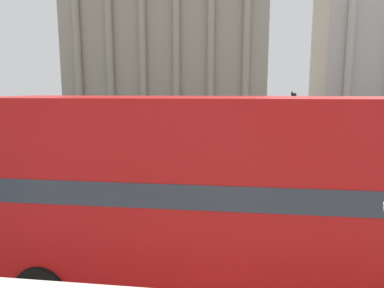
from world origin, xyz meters
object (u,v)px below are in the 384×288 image
at_px(traffic_light_mid, 177,128).
at_px(car_white, 298,131).
at_px(double_decker_bus, 250,189).
at_px(pedestrian_yellow, 137,162).
at_px(traffic_light_near, 132,140).
at_px(pedestrian_olive, 344,161).
at_px(plaza_building_left, 171,32).
at_px(traffic_light_far, 292,112).
at_px(pedestrian_grey, 260,136).
at_px(car_black, 276,162).

bearing_deg(traffic_light_mid, car_white, 53.81).
relative_size(double_decker_bus, pedestrian_yellow, 5.99).
relative_size(traffic_light_near, pedestrian_olive, 2.01).
distance_m(plaza_building_left, pedestrian_yellow, 39.13).
distance_m(plaza_building_left, traffic_light_far, 31.19).
height_order(traffic_light_mid, pedestrian_grey, traffic_light_mid).
distance_m(double_decker_bus, plaza_building_left, 47.33).
xyz_separation_m(traffic_light_near, pedestrian_olive, (9.21, 3.43, -1.32)).
height_order(double_decker_bus, traffic_light_far, double_decker_bus).
xyz_separation_m(plaza_building_left, car_black, (11.73, -34.42, -12.11)).
height_order(car_white, car_black, same).
bearing_deg(plaza_building_left, traffic_light_near, -81.90).
relative_size(traffic_light_mid, car_black, 0.80).
bearing_deg(traffic_light_far, traffic_light_near, -123.01).
height_order(plaza_building_left, traffic_light_far, plaza_building_left).
bearing_deg(car_black, car_white, -7.01).
bearing_deg(car_white, pedestrian_yellow, 33.31).
distance_m(pedestrian_yellow, pedestrian_grey, 12.22).
bearing_deg(pedestrian_grey, traffic_light_far, -35.81).
bearing_deg(double_decker_bus, traffic_light_far, 79.98).
bearing_deg(pedestrian_yellow, double_decker_bus, -12.39).
height_order(plaza_building_left, car_black, plaza_building_left).
bearing_deg(pedestrian_olive, traffic_light_far, 8.34).
bearing_deg(car_white, pedestrian_olive, 63.70).
bearing_deg(car_white, double_decker_bus, 53.17).
bearing_deg(car_black, traffic_light_mid, 83.99).
bearing_deg(pedestrian_grey, car_white, 9.69).
distance_m(traffic_light_far, pedestrian_olive, 9.49).
height_order(traffic_light_near, car_white, traffic_light_near).
distance_m(car_black, pedestrian_olive, 3.18).
height_order(double_decker_bus, pedestrian_olive, double_decker_bus).
xyz_separation_m(traffic_light_mid, pedestrian_grey, (5.10, 6.62, -1.27)).
height_order(car_white, pedestrian_yellow, pedestrian_yellow).
bearing_deg(double_decker_bus, pedestrian_grey, 86.67).
xyz_separation_m(plaza_building_left, pedestrian_yellow, (5.17, -36.96, -11.77)).
relative_size(traffic_light_near, traffic_light_far, 0.86).
xyz_separation_m(traffic_light_mid, car_white, (8.81, 12.05, -1.51)).
bearing_deg(traffic_light_far, pedestrian_grey, -169.88).
distance_m(car_white, pedestrian_grey, 6.58).
xyz_separation_m(pedestrian_grey, pedestrian_olive, (3.24, -8.89, 0.10)).
xyz_separation_m(plaza_building_left, pedestrian_olive, (14.73, -35.39, -11.78)).
relative_size(plaza_building_left, pedestrian_olive, 15.59).
height_order(traffic_light_far, pedestrian_olive, traffic_light_far).
xyz_separation_m(double_decker_bus, pedestrian_yellow, (-4.75, 8.12, -1.31)).
bearing_deg(pedestrian_grey, car_black, -134.24).
height_order(traffic_light_far, pedestrian_grey, traffic_light_far).
distance_m(car_black, pedestrian_yellow, 7.04).
distance_m(traffic_light_near, traffic_light_mid, 5.76).
distance_m(traffic_light_mid, car_black, 5.69).
xyz_separation_m(car_white, pedestrian_yellow, (-10.03, -15.88, 0.34)).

